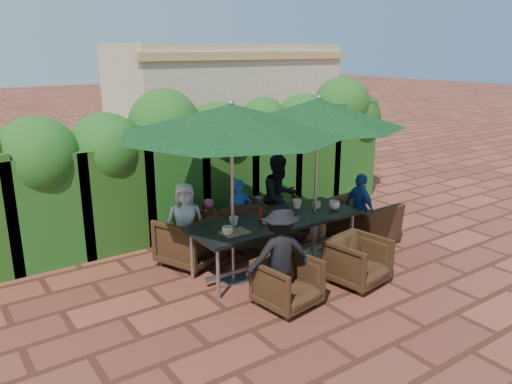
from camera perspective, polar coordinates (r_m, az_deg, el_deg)
ground at (r=7.25m, az=1.81°, el=-9.05°), size 80.00×80.00×0.00m
dining_table at (r=7.12m, az=2.30°, el=-3.64°), size 2.55×0.90×0.75m
umbrella_left at (r=6.36m, az=-2.83°, el=8.27°), size 2.94×2.94×2.46m
umbrella_right at (r=7.14m, az=7.12°, el=9.01°), size 2.43×2.43×2.46m
chair_far_left at (r=7.42m, az=-7.58°, el=-5.15°), size 1.02×1.00×0.82m
chair_far_mid at (r=7.95m, az=-2.59°, el=-3.36°), size 0.99×0.95×0.87m
chair_far_right at (r=8.48m, az=3.17°, el=-2.68°), size 0.83×0.80×0.71m
chair_near_left at (r=6.21m, az=3.66°, el=-10.05°), size 0.75×0.72×0.69m
chair_near_right at (r=6.90m, az=11.61°, el=-7.50°), size 0.78×0.75×0.71m
chair_end_right at (r=8.41m, az=12.00°, el=-2.49°), size 0.70×1.05×0.90m
adult_far_left at (r=7.50m, az=-8.10°, el=-3.41°), size 0.68×0.55×1.19m
adult_far_mid at (r=7.78m, az=-1.91°, el=-2.69°), size 0.47×0.41×1.15m
adult_far_right at (r=8.25m, az=2.71°, el=-0.59°), size 0.70×0.45×1.42m
adult_near_left at (r=6.12m, az=2.69°, el=-7.27°), size 0.91×0.58×1.31m
adult_end_right at (r=8.27m, az=11.79°, el=-1.86°), size 0.42×0.72×1.16m
child_left at (r=7.80m, az=-5.21°, el=-3.83°), size 0.34×0.29×0.86m
child_right at (r=8.24m, az=0.39°, el=-3.01°), size 0.34×0.31×0.76m
pedestrian_a at (r=11.32m, az=-4.47°, el=4.34°), size 1.47×1.30×1.56m
pedestrian_b at (r=11.80m, az=-0.26°, el=5.55°), size 1.03×0.86×1.83m
pedestrian_c at (r=12.33m, az=3.79°, el=5.26°), size 0.98×1.03×1.53m
cup_a at (r=6.48m, az=-3.27°, el=-4.44°), size 0.15×0.15×0.12m
cup_b at (r=6.82m, az=-2.56°, el=-3.33°), size 0.13×0.13×0.12m
cup_c at (r=7.00m, az=3.89°, el=-2.83°), size 0.16×0.16×0.13m
cup_d at (r=7.56m, az=4.72°, el=-1.36°), size 0.15×0.15×0.14m
cup_e at (r=7.59m, az=8.95°, el=-1.47°), size 0.16×0.16×0.13m
ketchup_bottle at (r=7.03m, az=0.54°, el=-2.52°), size 0.04×0.04×0.17m
sauce_bottle at (r=7.05m, az=1.81°, el=-2.47°), size 0.04×0.04×0.17m
serving_tray at (r=6.57m, az=-2.39°, el=-4.61°), size 0.35×0.25×0.02m
number_block_left at (r=6.91m, az=1.24°, el=-3.15°), size 0.12×0.06×0.10m
number_block_right at (r=7.59m, az=6.91°, el=-1.49°), size 0.12×0.06×0.10m
hedge_wall at (r=8.63m, az=-8.34°, el=4.18°), size 9.10×1.60×2.53m
building at (r=14.40m, az=-3.67°, el=10.22°), size 6.20×3.08×3.20m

